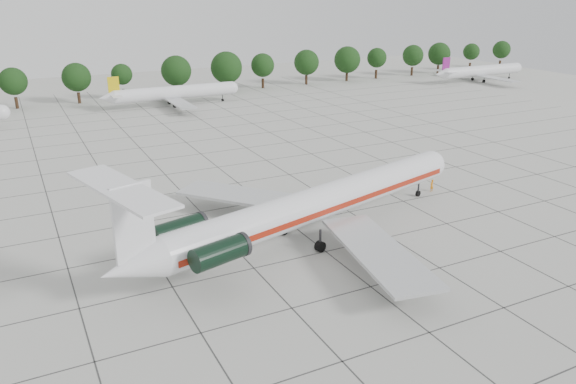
% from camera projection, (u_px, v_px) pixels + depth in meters
% --- Properties ---
extents(ground, '(260.00, 260.00, 0.00)m').
position_uv_depth(ground, '(290.00, 224.00, 63.99)').
color(ground, '#BABAB2').
rests_on(ground, ground).
extents(apron_joints, '(170.00, 170.00, 0.02)m').
position_uv_depth(apron_joints, '(241.00, 185.00, 76.56)').
color(apron_joints, '#383838').
rests_on(apron_joints, ground).
extents(main_airliner, '(45.93, 35.37, 10.93)m').
position_uv_depth(main_airliner, '(306.00, 207.00, 58.46)').
color(main_airliner, silver).
rests_on(main_airliner, ground).
extents(ground_crew, '(0.68, 0.54, 1.62)m').
position_uv_depth(ground_crew, '(432.00, 185.00, 73.95)').
color(ground_crew, orange).
rests_on(ground_crew, ground).
extents(bg_airliner_c, '(28.24, 27.20, 7.40)m').
position_uv_depth(bg_airliner_c, '(175.00, 93.00, 126.83)').
color(bg_airliner_c, silver).
rests_on(bg_airliner_c, ground).
extents(bg_airliner_e, '(28.24, 27.20, 7.40)m').
position_uv_depth(bg_airliner_e, '(481.00, 71.00, 159.58)').
color(bg_airliner_e, silver).
rests_on(bg_airliner_e, ground).
extents(tree_line, '(249.86, 8.44, 10.22)m').
position_uv_depth(tree_line, '(76.00, 77.00, 128.25)').
color(tree_line, '#332114').
rests_on(tree_line, ground).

